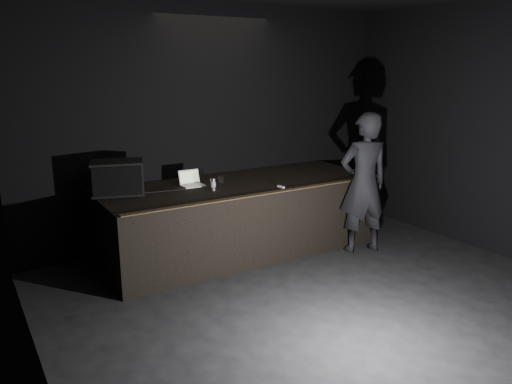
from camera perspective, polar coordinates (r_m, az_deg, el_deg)
The scene contains 11 objects.
ground at distance 5.39m, azimuth 13.60°, elevation -15.15°, with size 7.00×7.00×0.00m, color black.
room_walls at distance 4.75m, azimuth 15.02°, elevation 6.66°, with size 6.10×7.10×3.52m.
stage_riser at distance 7.20m, azimuth -1.64°, elevation -2.80°, with size 4.00×1.50×1.00m, color black.
riser_lip at distance 6.48m, azimuth 1.47°, elevation -0.09°, with size 3.92×0.10×0.01m, color brown.
stage_monitor at distance 6.65m, azimuth -15.54°, elevation 1.60°, with size 0.75×0.64×0.43m.
cable at distance 6.63m, azimuth -11.95°, elevation -0.05°, with size 0.02×0.02×0.89m, color black.
laptop at distance 6.95m, azimuth -7.41°, elevation 1.18°, with size 0.30×0.27×0.21m.
beer_can at distance 6.63m, azimuth -4.91°, elevation 0.86°, with size 0.07×0.07×0.16m.
plastic_cup at distance 7.02m, azimuth -4.04°, elevation 1.39°, with size 0.08×0.08×0.11m, color white.
wii_remote at distance 6.77m, azimuth 2.86°, elevation 0.59°, with size 0.03×0.14×0.03m, color silver.
person at distance 7.18m, azimuth 12.22°, elevation 0.97°, with size 0.73×0.48×2.00m, color black.
Camera 1 is at (-3.43, -3.24, 2.61)m, focal length 35.00 mm.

